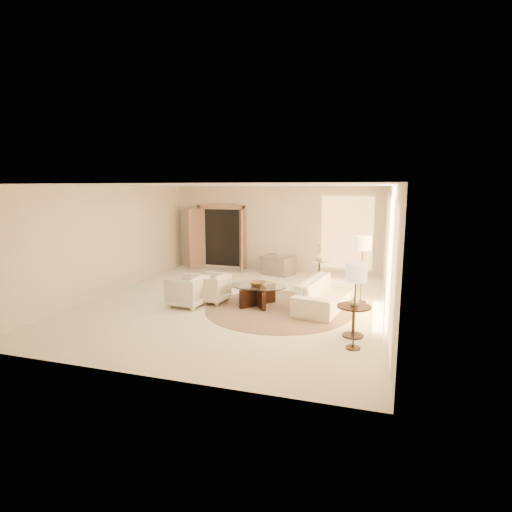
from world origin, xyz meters
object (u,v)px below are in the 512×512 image
(bowl, at_px, (258,284))
(armchair_left, at_px, (211,287))
(armchair_right, at_px, (187,289))
(side_table, at_px, (319,269))
(floor_lamp_near, at_px, (363,246))
(floor_lamp_far, at_px, (356,276))
(side_vase, at_px, (320,257))
(coffee_table, at_px, (258,293))
(sofa, at_px, (326,293))
(accent_chair, at_px, (278,262))
(end_table, at_px, (354,315))
(end_vase, at_px, (354,301))

(bowl, bearing_deg, armchair_left, -178.75)
(armchair_right, bearing_deg, armchair_left, 145.39)
(armchair_left, bearing_deg, bowl, 96.66)
(side_table, bearing_deg, armchair_left, -126.55)
(floor_lamp_near, xyz_separation_m, floor_lamp_far, (0.00, -2.93, -0.11))
(side_table, bearing_deg, side_vase, -90.00)
(side_table, distance_m, floor_lamp_near, 2.57)
(armchair_left, bearing_deg, coffee_table, 96.66)
(floor_lamp_near, bearing_deg, armchair_right, -159.32)
(sofa, xyz_separation_m, side_vase, (-0.52, 2.60, 0.40))
(accent_chair, distance_m, bowl, 3.51)
(end_table, height_order, floor_lamp_near, floor_lamp_near)
(sofa, bearing_deg, end_vase, -146.98)
(sofa, distance_m, coffee_table, 1.58)
(armchair_left, xyz_separation_m, side_vase, (2.20, 2.96, 0.35))
(side_vase, bearing_deg, floor_lamp_near, -57.08)
(side_vase, bearing_deg, end_vase, -73.88)
(end_table, distance_m, floor_lamp_near, 2.53)
(side_table, bearing_deg, bowl, -109.20)
(end_vase, bearing_deg, sofa, 113.08)
(armchair_right, distance_m, floor_lamp_far, 4.24)
(armchair_right, xyz_separation_m, side_table, (2.60, 3.45, -0.02))
(armchair_left, height_order, floor_lamp_far, floor_lamp_far)
(armchair_left, bearing_deg, end_table, 74.01)
(armchair_right, bearing_deg, accent_chair, 168.55)
(armchair_left, relative_size, side_vase, 3.46)
(sofa, distance_m, end_table, 1.86)
(end_table, relative_size, end_vase, 3.47)
(armchair_left, relative_size, end_vase, 4.21)
(sofa, xyz_separation_m, side_table, (-0.52, 2.60, 0.05))
(coffee_table, distance_m, end_table, 2.66)
(side_table, distance_m, side_vase, 0.35)
(coffee_table, height_order, side_vase, side_vase)
(sofa, height_order, floor_lamp_far, floor_lamp_far)
(armchair_right, xyz_separation_m, end_table, (3.85, -0.87, 0.01))
(bowl, bearing_deg, coffee_table, 172.87)
(end_table, bearing_deg, sofa, 113.08)
(accent_chair, xyz_separation_m, coffee_table, (0.37, -3.49, -0.10))
(floor_lamp_far, height_order, bowl, floor_lamp_far)
(armchair_left, height_order, end_vase, end_vase)
(coffee_table, distance_m, side_table, 3.11)
(accent_chair, bearing_deg, bowl, 114.25)
(side_table, distance_m, floor_lamp_far, 5.16)
(side_table, distance_m, end_vase, 4.50)
(coffee_table, bearing_deg, side_table, 70.80)
(armchair_right, height_order, side_vase, side_vase)
(armchair_left, distance_m, side_vase, 3.71)
(end_vase, bearing_deg, accent_chair, 118.55)
(sofa, xyz_separation_m, accent_chair, (-1.91, 3.15, 0.08))
(floor_lamp_far, bearing_deg, floor_lamp_near, 90.03)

